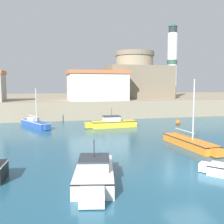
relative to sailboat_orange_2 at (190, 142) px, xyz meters
name	(u,v)px	position (x,y,z in m)	size (l,w,h in m)	color
ground_plane	(191,176)	(-3.46, -5.99, -0.36)	(200.00, 200.00, 0.00)	#235670
quay_seawall	(84,102)	(-3.46, 37.57, 0.93)	(120.00, 40.00, 2.57)	gray
sailboat_orange_2	(190,142)	(0.00, 0.00, 0.00)	(1.85, 6.57, 5.33)	orange
motorboat_white_3	(94,173)	(-8.71, -5.81, 0.14)	(2.79, 5.58, 2.23)	white
sailboat_blue_4	(35,123)	(-12.35, 13.25, 0.08)	(3.58, 5.96, 4.50)	#284C9E
motorboat_yellow_6	(112,123)	(-3.68, 11.01, 0.14)	(6.04, 1.98, 2.23)	yellow
mooring_buoy	(178,122)	(4.80, 11.10, -0.06)	(0.60, 0.60, 0.60)	orange
fortress	(134,80)	(4.54, 27.47, 5.52)	(10.91, 10.91, 8.32)	#796C57
lighthouse	(172,61)	(12.54, 28.54, 9.11)	(1.92, 1.92, 14.16)	silver
harbor_shed_mid_row	(97,85)	(-3.46, 21.94, 4.47)	(9.12, 6.85, 4.47)	silver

